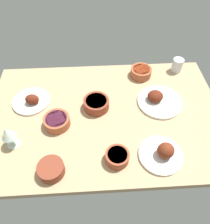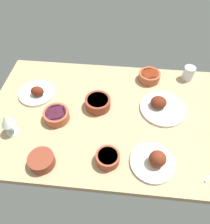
{
  "view_description": "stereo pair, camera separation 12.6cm",
  "coord_description": "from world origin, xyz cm",
  "px_view_note": "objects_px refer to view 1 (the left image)",
  "views": [
    {
      "loc": [
        4.64,
        79.12,
        103.61
      ],
      "look_at": [
        0.0,
        0.0,
        6.0
      ],
      "focal_mm": 34.35,
      "sensor_mm": 36.0,
      "label": 1
    },
    {
      "loc": [
        -7.91,
        78.86,
        103.61
      ],
      "look_at": [
        0.0,
        0.0,
        6.0
      ],
      "focal_mm": 34.35,
      "sensor_mm": 36.0,
      "label": 2
    }
  ],
  "objects_px": {
    "bowl_onions": "(57,121)",
    "bowl_sauce": "(141,72)",
    "plate_center_main": "(31,101)",
    "bowl_potatoes": "(117,157)",
    "wine_glass": "(8,134)",
    "plate_near_viewer": "(163,153)",
    "plate_far_side": "(158,100)",
    "water_tumbler": "(177,65)",
    "bowl_pasta": "(51,169)",
    "bowl_cream": "(96,104)"
  },
  "relations": [
    {
      "from": "plate_near_viewer",
      "to": "plate_far_side",
      "type": "height_order",
      "value": "plate_near_viewer"
    },
    {
      "from": "plate_near_viewer",
      "to": "plate_far_side",
      "type": "relative_size",
      "value": 0.82
    },
    {
      "from": "bowl_cream",
      "to": "water_tumbler",
      "type": "relative_size",
      "value": 1.61
    },
    {
      "from": "plate_center_main",
      "to": "wine_glass",
      "type": "distance_m",
      "value": 0.31
    },
    {
      "from": "bowl_pasta",
      "to": "water_tumbler",
      "type": "height_order",
      "value": "water_tumbler"
    },
    {
      "from": "bowl_onions",
      "to": "water_tumbler",
      "type": "distance_m",
      "value": 0.91
    },
    {
      "from": "plate_near_viewer",
      "to": "bowl_onions",
      "type": "xyz_separation_m",
      "value": [
        0.55,
        -0.23,
        0.0
      ]
    },
    {
      "from": "bowl_onions",
      "to": "plate_center_main",
      "type": "bearing_deg",
      "value": -45.81
    },
    {
      "from": "bowl_pasta",
      "to": "bowl_cream",
      "type": "bearing_deg",
      "value": -119.76
    },
    {
      "from": "bowl_sauce",
      "to": "bowl_pasta",
      "type": "bearing_deg",
      "value": 51.05
    },
    {
      "from": "bowl_sauce",
      "to": "water_tumbler",
      "type": "bearing_deg",
      "value": -171.43
    },
    {
      "from": "plate_center_main",
      "to": "water_tumbler",
      "type": "distance_m",
      "value": 1.0
    },
    {
      "from": "bowl_potatoes",
      "to": "bowl_onions",
      "type": "height_order",
      "value": "same"
    },
    {
      "from": "water_tumbler",
      "to": "plate_near_viewer",
      "type": "bearing_deg",
      "value": 69.11
    },
    {
      "from": "water_tumbler",
      "to": "plate_center_main",
      "type": "bearing_deg",
      "value": 14.39
    },
    {
      "from": "plate_center_main",
      "to": "wine_glass",
      "type": "relative_size",
      "value": 1.63
    },
    {
      "from": "plate_center_main",
      "to": "wine_glass",
      "type": "height_order",
      "value": "wine_glass"
    },
    {
      "from": "bowl_potatoes",
      "to": "wine_glass",
      "type": "xyz_separation_m",
      "value": [
        0.54,
        -0.12,
        0.07
      ]
    },
    {
      "from": "wine_glass",
      "to": "plate_near_viewer",
      "type": "bearing_deg",
      "value": 171.58
    },
    {
      "from": "plate_near_viewer",
      "to": "plate_center_main",
      "type": "xyz_separation_m",
      "value": [
        0.72,
        -0.41,
        -0.01
      ]
    },
    {
      "from": "bowl_cream",
      "to": "bowl_onions",
      "type": "relative_size",
      "value": 1.04
    },
    {
      "from": "bowl_sauce",
      "to": "bowl_onions",
      "type": "distance_m",
      "value": 0.67
    },
    {
      "from": "bowl_pasta",
      "to": "plate_center_main",
      "type": "bearing_deg",
      "value": -69.97
    },
    {
      "from": "water_tumbler",
      "to": "bowl_pasta",
      "type": "bearing_deg",
      "value": 41.57
    },
    {
      "from": "plate_near_viewer",
      "to": "plate_far_side",
      "type": "xyz_separation_m",
      "value": [
        -0.06,
        -0.37,
        -0.01
      ]
    },
    {
      "from": "plate_near_viewer",
      "to": "water_tumbler",
      "type": "bearing_deg",
      "value": -110.89
    },
    {
      "from": "bowl_pasta",
      "to": "bowl_cream",
      "type": "distance_m",
      "value": 0.46
    },
    {
      "from": "plate_center_main",
      "to": "bowl_pasta",
      "type": "xyz_separation_m",
      "value": [
        -0.17,
        0.46,
        0.01
      ]
    },
    {
      "from": "plate_near_viewer",
      "to": "bowl_pasta",
      "type": "relative_size",
      "value": 1.76
    },
    {
      "from": "plate_center_main",
      "to": "water_tumbler",
      "type": "relative_size",
      "value": 2.41
    },
    {
      "from": "plate_center_main",
      "to": "bowl_pasta",
      "type": "distance_m",
      "value": 0.49
    },
    {
      "from": "bowl_pasta",
      "to": "bowl_onions",
      "type": "height_order",
      "value": "same"
    },
    {
      "from": "plate_near_viewer",
      "to": "bowl_onions",
      "type": "height_order",
      "value": "plate_near_viewer"
    },
    {
      "from": "bowl_sauce",
      "to": "water_tumbler",
      "type": "relative_size",
      "value": 1.5
    },
    {
      "from": "plate_near_viewer",
      "to": "bowl_cream",
      "type": "xyz_separation_m",
      "value": [
        0.32,
        -0.35,
        0.01
      ]
    },
    {
      "from": "plate_center_main",
      "to": "bowl_potatoes",
      "type": "xyz_separation_m",
      "value": [
        -0.49,
        0.42,
        0.01
      ]
    },
    {
      "from": "bowl_potatoes",
      "to": "bowl_sauce",
      "type": "bearing_deg",
      "value": -109.55
    },
    {
      "from": "plate_far_side",
      "to": "water_tumbler",
      "type": "relative_size",
      "value": 2.9
    },
    {
      "from": "plate_center_main",
      "to": "bowl_onions",
      "type": "relative_size",
      "value": 1.56
    },
    {
      "from": "bowl_onions",
      "to": "bowl_sauce",
      "type": "bearing_deg",
      "value": -144.32
    },
    {
      "from": "bowl_sauce",
      "to": "bowl_onions",
      "type": "height_order",
      "value": "same"
    },
    {
      "from": "plate_near_viewer",
      "to": "bowl_onions",
      "type": "bearing_deg",
      "value": -22.84
    },
    {
      "from": "plate_far_side",
      "to": "bowl_sauce",
      "type": "height_order",
      "value": "plate_far_side"
    },
    {
      "from": "bowl_potatoes",
      "to": "plate_far_side",
      "type": "bearing_deg",
      "value": -127.77
    },
    {
      "from": "bowl_cream",
      "to": "bowl_potatoes",
      "type": "height_order",
      "value": "bowl_cream"
    },
    {
      "from": "bowl_onions",
      "to": "water_tumbler",
      "type": "xyz_separation_m",
      "value": [
        -0.8,
        -0.43,
        0.02
      ]
    },
    {
      "from": "plate_center_main",
      "to": "bowl_cream",
      "type": "xyz_separation_m",
      "value": [
        -0.4,
        0.06,
        0.02
      ]
    },
    {
      "from": "bowl_pasta",
      "to": "water_tumbler",
      "type": "relative_size",
      "value": 1.35
    },
    {
      "from": "plate_far_side",
      "to": "bowl_onions",
      "type": "relative_size",
      "value": 1.88
    },
    {
      "from": "bowl_cream",
      "to": "water_tumbler",
      "type": "height_order",
      "value": "water_tumbler"
    }
  ]
}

